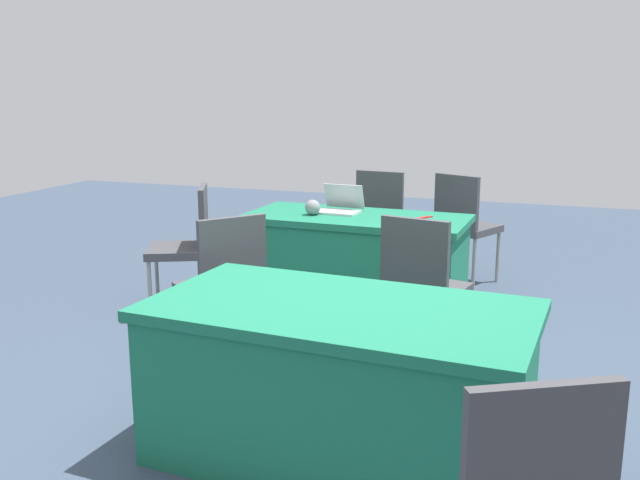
% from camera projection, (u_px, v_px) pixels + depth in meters
% --- Properties ---
extents(ground_plane, '(14.40, 14.40, 0.00)m').
position_uv_depth(ground_plane, '(349.00, 410.00, 3.72)').
color(ground_plane, '#3D4C60').
extents(table_foreground, '(1.67, 0.81, 0.73)m').
position_uv_depth(table_foreground, '(356.00, 263.00, 5.32)').
color(table_foreground, '#1E7A56').
rests_on(table_foreground, ground).
extents(table_mid_left, '(1.76, 1.02, 0.73)m').
position_uv_depth(table_mid_left, '(340.00, 382.00, 3.19)').
color(table_mid_left, '#1E7A56').
rests_on(table_mid_left, ground).
extents(chair_near_front, '(0.62, 0.62, 0.95)m').
position_uv_depth(chair_near_front, '(224.00, 281.00, 4.18)').
color(chair_near_front, '#9E9993').
rests_on(chair_near_front, ground).
extents(chair_tucked_right, '(0.52, 0.52, 0.94)m').
position_uv_depth(chair_tucked_right, '(422.00, 282.00, 4.19)').
color(chair_tucked_right, '#9E9993').
rests_on(chair_tucked_right, ground).
extents(chair_aisle, '(0.48, 0.48, 0.97)m').
position_uv_depth(chair_aisle, '(384.00, 216.00, 6.14)').
color(chair_aisle, '#9E9993').
rests_on(chair_aisle, ground).
extents(chair_by_pillar, '(0.58, 0.58, 0.96)m').
position_uv_depth(chair_by_pillar, '(187.00, 241.00, 5.23)').
color(chair_by_pillar, '#9E9993').
rests_on(chair_by_pillar, ground).
extents(chair_back_row, '(0.58, 0.58, 0.96)m').
position_uv_depth(chair_back_row, '(464.00, 221.00, 5.99)').
color(chair_back_row, '#9E9993').
rests_on(chair_back_row, ground).
extents(laptop_silver, '(0.33, 0.31, 0.21)m').
position_uv_depth(laptop_silver, '(340.00, 207.00, 5.37)').
color(laptop_silver, silver).
rests_on(laptop_silver, table_foreground).
extents(yarn_ball, '(0.11, 0.11, 0.11)m').
position_uv_depth(yarn_ball, '(313.00, 207.00, 5.25)').
color(yarn_ball, gray).
rests_on(yarn_ball, table_foreground).
extents(scissors_red, '(0.13, 0.17, 0.01)m').
position_uv_depth(scissors_red, '(423.00, 218.00, 5.13)').
color(scissors_red, red).
rests_on(scissors_red, table_foreground).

